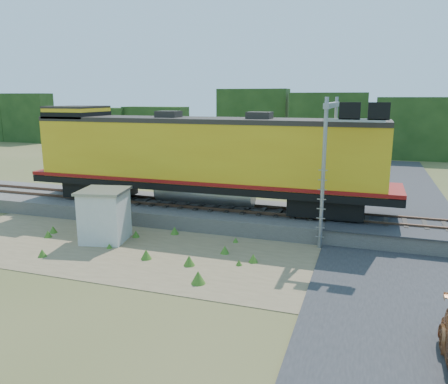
% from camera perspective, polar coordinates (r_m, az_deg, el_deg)
% --- Properties ---
extents(ground, '(140.00, 140.00, 0.00)m').
position_cam_1_polar(ground, '(18.65, 0.67, -9.37)').
color(ground, '#475123').
rests_on(ground, ground).
extents(ballast, '(70.00, 5.00, 0.80)m').
position_cam_1_polar(ballast, '(24.01, 5.07, -3.41)').
color(ballast, slate).
rests_on(ballast, ground).
extents(rails, '(70.00, 1.54, 0.16)m').
position_cam_1_polar(rails, '(23.89, 5.09, -2.31)').
color(rails, brown).
rests_on(rails, ballast).
extents(dirt_shoulder, '(26.00, 8.00, 0.03)m').
position_cam_1_polar(dirt_shoulder, '(19.74, -4.47, -8.11)').
color(dirt_shoulder, '#8C7754').
rests_on(dirt_shoulder, ground).
extents(road, '(7.00, 66.00, 0.86)m').
position_cam_1_polar(road, '(18.62, 22.76, -10.12)').
color(road, '#38383A').
rests_on(road, ground).
extents(tree_line_north, '(130.00, 3.00, 6.50)m').
position_cam_1_polar(tree_line_north, '(54.89, 13.04, 8.02)').
color(tree_line_north, '#193312').
rests_on(tree_line_north, ground).
extents(weed_clumps, '(15.00, 6.20, 0.56)m').
position_cam_1_polar(weed_clumps, '(20.01, -8.92, -7.98)').
color(weed_clumps, '#3E7020').
rests_on(weed_clumps, ground).
extents(locomotive, '(20.94, 3.19, 5.40)m').
position_cam_1_polar(locomotive, '(24.46, -3.32, 4.63)').
color(locomotive, black).
rests_on(locomotive, rails).
extents(shed, '(2.54, 2.54, 2.56)m').
position_cam_1_polar(shed, '(21.88, -15.31, -2.94)').
color(shed, silver).
rests_on(shed, ground).
extents(signal_gantry, '(2.73, 6.20, 6.89)m').
position_cam_1_polar(signal_gantry, '(21.96, 14.54, 7.47)').
color(signal_gantry, gray).
rests_on(signal_gantry, ground).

